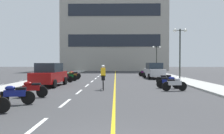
% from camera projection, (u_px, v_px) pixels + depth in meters
% --- Properties ---
extents(ground_plane, '(140.00, 140.00, 0.00)m').
position_uv_depth(ground_plane, '(113.00, 79.00, 25.59)').
color(ground_plane, '#38383A').
extents(curb_left, '(2.40, 72.00, 0.12)m').
position_uv_depth(curb_left, '(55.00, 77.00, 28.70)').
color(curb_left, '#A8A8A3').
rests_on(curb_left, ground).
extents(curb_right, '(2.40, 72.00, 0.12)m').
position_uv_depth(curb_right, '(171.00, 77.00, 28.47)').
color(curb_right, '#A8A8A3').
rests_on(curb_right, ground).
extents(lane_dash_0, '(0.14, 2.20, 0.01)m').
position_uv_depth(lane_dash_0, '(35.00, 127.00, 6.63)').
color(lane_dash_0, silver).
rests_on(lane_dash_0, ground).
extents(lane_dash_1, '(0.14, 2.20, 0.01)m').
position_uv_depth(lane_dash_1, '(65.00, 103.00, 10.63)').
color(lane_dash_1, silver).
rests_on(lane_dash_1, ground).
extents(lane_dash_2, '(0.14, 2.20, 0.01)m').
position_uv_depth(lane_dash_2, '(79.00, 92.00, 14.62)').
color(lane_dash_2, silver).
rests_on(lane_dash_2, ground).
extents(lane_dash_3, '(0.14, 2.20, 0.01)m').
position_uv_depth(lane_dash_3, '(87.00, 85.00, 18.62)').
color(lane_dash_3, silver).
rests_on(lane_dash_3, ground).
extents(lane_dash_4, '(0.14, 2.20, 0.01)m').
position_uv_depth(lane_dash_4, '(92.00, 81.00, 22.62)').
color(lane_dash_4, silver).
rests_on(lane_dash_4, ground).
extents(lane_dash_5, '(0.14, 2.20, 0.01)m').
position_uv_depth(lane_dash_5, '(96.00, 78.00, 26.62)').
color(lane_dash_5, silver).
rests_on(lane_dash_5, ground).
extents(lane_dash_6, '(0.14, 2.20, 0.01)m').
position_uv_depth(lane_dash_6, '(98.00, 76.00, 30.62)').
color(lane_dash_6, silver).
rests_on(lane_dash_6, ground).
extents(lane_dash_7, '(0.14, 2.20, 0.01)m').
position_uv_depth(lane_dash_7, '(100.00, 75.00, 34.62)').
color(lane_dash_7, silver).
rests_on(lane_dash_7, ground).
extents(lane_dash_8, '(0.14, 2.20, 0.01)m').
position_uv_depth(lane_dash_8, '(102.00, 73.00, 38.62)').
color(lane_dash_8, silver).
rests_on(lane_dash_8, ground).
extents(lane_dash_9, '(0.14, 2.20, 0.01)m').
position_uv_depth(lane_dash_9, '(103.00, 72.00, 42.61)').
color(lane_dash_9, silver).
rests_on(lane_dash_9, ground).
extents(lane_dash_10, '(0.14, 2.20, 0.01)m').
position_uv_depth(lane_dash_10, '(104.00, 72.00, 46.61)').
color(lane_dash_10, silver).
rests_on(lane_dash_10, ground).
extents(lane_dash_11, '(0.14, 2.20, 0.01)m').
position_uv_depth(lane_dash_11, '(105.00, 71.00, 50.61)').
color(lane_dash_11, silver).
rests_on(lane_dash_11, ground).
extents(centre_line_yellow, '(0.12, 66.00, 0.01)m').
position_uv_depth(centre_line_yellow, '(115.00, 77.00, 28.58)').
color(centre_line_yellow, gold).
rests_on(centre_line_yellow, ground).
extents(office_building, '(23.55, 7.01, 21.85)m').
position_uv_depth(office_building, '(114.00, 23.00, 52.80)').
color(office_building, '#9E998E').
rests_on(office_building, ground).
extents(street_lamp_mid, '(1.46, 0.36, 5.35)m').
position_uv_depth(street_lamp_mid, '(180.00, 42.00, 24.58)').
color(street_lamp_mid, black).
rests_on(street_lamp_mid, curb_right).
extents(street_lamp_far, '(1.46, 0.36, 4.57)m').
position_uv_depth(street_lamp_far, '(157.00, 53.00, 39.92)').
color(street_lamp_far, black).
rests_on(street_lamp_far, curb_right).
extents(parked_car_near, '(2.12, 4.29, 1.82)m').
position_uv_depth(parked_car_near, '(49.00, 75.00, 18.08)').
color(parked_car_near, black).
rests_on(parked_car_near, ground).
extents(parked_car_mid, '(2.10, 4.28, 1.82)m').
position_uv_depth(parked_car_mid, '(154.00, 71.00, 26.63)').
color(parked_car_mid, black).
rests_on(parked_car_mid, ground).
extents(motorcycle_1, '(1.68, 0.64, 0.92)m').
position_uv_depth(motorcycle_1, '(15.00, 94.00, 10.14)').
color(motorcycle_1, black).
rests_on(motorcycle_1, ground).
extents(motorcycle_2, '(1.70, 0.60, 0.92)m').
position_uv_depth(motorcycle_2, '(31.00, 89.00, 12.24)').
color(motorcycle_2, black).
rests_on(motorcycle_2, ground).
extents(motorcycle_3, '(1.69, 0.60, 0.92)m').
position_uv_depth(motorcycle_3, '(175.00, 84.00, 15.08)').
color(motorcycle_3, black).
rests_on(motorcycle_3, ground).
extents(motorcycle_4, '(1.69, 0.62, 0.92)m').
position_uv_depth(motorcycle_4, '(169.00, 82.00, 16.51)').
color(motorcycle_4, black).
rests_on(motorcycle_4, ground).
extents(motorcycle_5, '(1.70, 0.60, 0.92)m').
position_uv_depth(motorcycle_5, '(166.00, 79.00, 19.51)').
color(motorcycle_5, black).
rests_on(motorcycle_5, ground).
extents(motorcycle_6, '(1.70, 0.60, 0.92)m').
position_uv_depth(motorcycle_6, '(64.00, 77.00, 21.43)').
color(motorcycle_6, black).
rests_on(motorcycle_6, ground).
extents(motorcycle_7, '(1.70, 0.60, 0.92)m').
position_uv_depth(motorcycle_7, '(69.00, 76.00, 23.04)').
color(motorcycle_7, black).
rests_on(motorcycle_7, ground).
extents(motorcycle_8, '(1.67, 0.69, 0.92)m').
position_uv_depth(motorcycle_8, '(72.00, 75.00, 24.96)').
color(motorcycle_8, black).
rests_on(motorcycle_8, ground).
extents(motorcycle_9, '(1.69, 0.63, 0.92)m').
position_uv_depth(motorcycle_9, '(73.00, 74.00, 26.72)').
color(motorcycle_9, black).
rests_on(motorcycle_9, ground).
extents(motorcycle_10, '(1.67, 0.70, 0.92)m').
position_uv_depth(motorcycle_10, '(148.00, 73.00, 29.18)').
color(motorcycle_10, black).
rests_on(motorcycle_10, ground).
extents(motorcycle_11, '(1.65, 0.78, 0.92)m').
position_uv_depth(motorcycle_11, '(145.00, 73.00, 30.77)').
color(motorcycle_11, black).
rests_on(motorcycle_11, ground).
extents(cyclist_rider, '(0.42, 1.77, 1.71)m').
position_uv_depth(cyclist_rider, '(103.00, 77.00, 15.82)').
color(cyclist_rider, black).
rests_on(cyclist_rider, ground).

